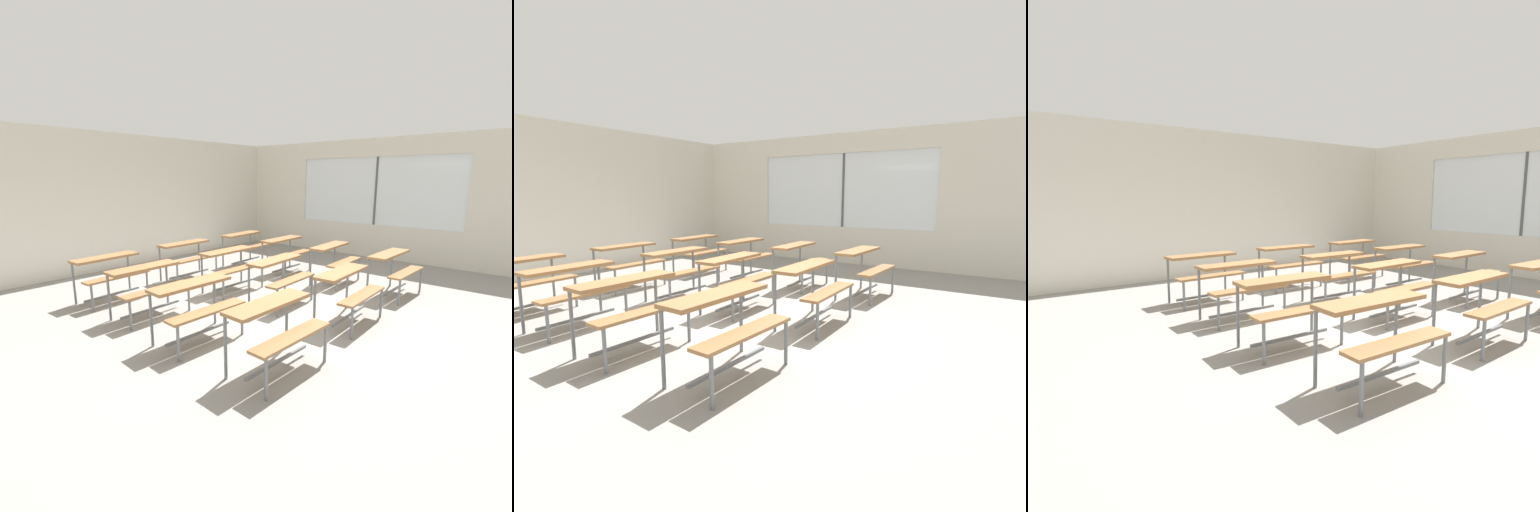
{
  "view_description": "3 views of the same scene",
  "coord_description": "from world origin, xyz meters",
  "views": [
    {
      "loc": [
        -4.06,
        -3.29,
        2.03
      ],
      "look_at": [
        0.5,
        0.65,
        0.73
      ],
      "focal_mm": 25.45,
      "sensor_mm": 36.0,
      "label": 1
    },
    {
      "loc": [
        -3.8,
        -3.3,
        1.6
      ],
      "look_at": [
        1.02,
        -0.09,
        0.71
      ],
      "focal_mm": 28.0,
      "sensor_mm": 36.0,
      "label": 2
    },
    {
      "loc": [
        -3.8,
        -3.3,
        1.6
      ],
      "look_at": [
        -0.48,
        1.3,
        0.79
      ],
      "focal_mm": 28.0,
      "sensor_mm": 36.0,
      "label": 3
    }
  ],
  "objects": [
    {
      "name": "wall_back",
      "position": [
        0.0,
        4.5,
        1.5
      ],
      "size": [
        10.0,
        0.12,
        3.0
      ],
      "primitive_type": "cube",
      "color": "silver",
      "rests_on": "ground"
    },
    {
      "name": "desk_bench_r3c0",
      "position": [
        -1.2,
        2.41,
        0.56
      ],
      "size": [
        1.13,
        0.64,
        0.74
      ],
      "rotation": [
        0.0,
        0.0,
        0.05
      ],
      "color": "olive",
      "rests_on": "ground"
    },
    {
      "name": "desk_bench_r2c0",
      "position": [
        -1.19,
        1.3,
        0.56
      ],
      "size": [
        1.1,
        0.6,
        0.74
      ],
      "rotation": [
        0.0,
        0.0,
        0.01
      ],
      "color": "olive",
      "rests_on": "ground"
    },
    {
      "name": "desk_bench_r0c1",
      "position": [
        0.51,
        -1.07,
        0.56
      ],
      "size": [
        1.11,
        0.62,
        0.74
      ],
      "rotation": [
        0.0,
        0.0,
        0.02
      ],
      "color": "olive",
      "rests_on": "ground"
    },
    {
      "name": "desk_bench_r3c1",
      "position": [
        0.5,
        2.49,
        0.56
      ],
      "size": [
        1.1,
        0.59,
        0.74
      ],
      "rotation": [
        0.0,
        0.0,
        -0.0
      ],
      "color": "olive",
      "rests_on": "ground"
    },
    {
      "name": "desk_bench_r2c1",
      "position": [
        0.53,
        1.25,
        0.56
      ],
      "size": [
        1.11,
        0.61,
        0.74
      ],
      "rotation": [
        0.0,
        0.0,
        -0.02
      ],
      "color": "olive",
      "rests_on": "ground"
    },
    {
      "name": "desk_bench_r3c2",
      "position": [
        2.19,
        2.46,
        0.56
      ],
      "size": [
        1.12,
        0.63,
        0.74
      ],
      "rotation": [
        0.0,
        0.0,
        0.04
      ],
      "color": "olive",
      "rests_on": "ground"
    },
    {
      "name": "ground",
      "position": [
        0.0,
        0.0,
        -0.03
      ],
      "size": [
        10.0,
        9.0,
        0.05
      ],
      "primitive_type": "cube",
      "color": "gray"
    },
    {
      "name": "desk_bench_r0c0",
      "position": [
        -1.21,
        -1.11,
        0.56
      ],
      "size": [
        1.12,
        0.63,
        0.74
      ],
      "rotation": [
        0.0,
        0.0,
        -0.04
      ],
      "color": "olive",
      "rests_on": "ground"
    },
    {
      "name": "desk_bench_r1c0",
      "position": [
        -1.28,
        0.1,
        0.56
      ],
      "size": [
        1.13,
        0.64,
        0.74
      ],
      "rotation": [
        0.0,
        0.0,
        -0.04
      ],
      "color": "olive",
      "rests_on": "ground"
    },
    {
      "name": "desk_bench_r1c1",
      "position": [
        0.5,
        0.12,
        0.56
      ],
      "size": [
        1.12,
        0.63,
        0.74
      ],
      "rotation": [
        0.0,
        0.0,
        0.03
      ],
      "color": "olive",
      "rests_on": "ground"
    },
    {
      "name": "desk_bench_r1c2",
      "position": [
        2.21,
        0.08,
        0.56
      ],
      "size": [
        1.12,
        0.64,
        0.74
      ],
      "rotation": [
        0.0,
        0.0,
        0.04
      ],
      "color": "olive",
      "rests_on": "ground"
    },
    {
      "name": "desk_bench_r2c2",
      "position": [
        2.22,
        1.27,
        0.56
      ],
      "size": [
        1.1,
        0.6,
        0.74
      ],
      "rotation": [
        0.0,
        0.0,
        -0.01
      ],
      "color": "olive",
      "rests_on": "ground"
    }
  ]
}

